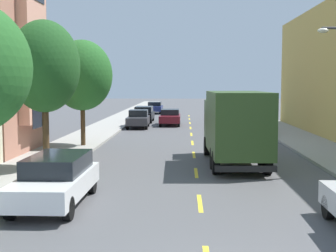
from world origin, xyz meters
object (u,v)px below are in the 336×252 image
at_px(street_tree_second, 44,67).
at_px(parked_hatchback_charcoal, 138,119).
at_px(parked_hatchback_orange, 230,112).
at_px(moving_burgundy_sedan, 170,117).
at_px(parked_wagon_white, 56,178).
at_px(street_tree_third, 82,75).
at_px(parked_wagon_teal, 239,116).
at_px(parked_wagon_black, 144,114).
at_px(parked_sedan_red, 248,124).
at_px(delivery_box_truck, 235,124).
at_px(parked_sedan_navy, 155,107).

xyz_separation_m(street_tree_second, parked_hatchback_charcoal, (2.01, 19.58, -3.67)).
bearing_deg(parked_hatchback_orange, moving_burgundy_sedan, -130.94).
bearing_deg(parked_hatchback_orange, parked_wagon_white, -103.98).
xyz_separation_m(street_tree_third, parked_wagon_teal, (10.77, 15.34, -3.38)).
xyz_separation_m(parked_wagon_black, parked_hatchback_charcoal, (0.07, -6.16, -0.05)).
height_order(street_tree_third, parked_sedan_red, street_tree_third).
height_order(street_tree_second, delivery_box_truck, street_tree_second).
bearing_deg(parked_wagon_black, parked_hatchback_charcoal, -89.36).
xyz_separation_m(parked_hatchback_orange, parked_wagon_black, (-8.69, -3.44, 0.05)).
bearing_deg(street_tree_second, parked_wagon_teal, 64.57).
height_order(parked_hatchback_orange, parked_wagon_teal, same).
height_order(parked_sedan_navy, parked_hatchback_charcoal, parked_hatchback_charcoal).
bearing_deg(parked_sedan_navy, street_tree_second, -93.18).
xyz_separation_m(street_tree_second, delivery_box_truck, (8.21, 1.66, -2.52)).
bearing_deg(street_tree_second, parked_hatchback_charcoal, 84.15).
distance_m(street_tree_second, moving_burgundy_sedan, 23.00).
distance_m(parked_wagon_black, moving_burgundy_sedan, 4.40).
distance_m(parked_wagon_white, moving_burgundy_sedan, 27.97).
distance_m(parked_wagon_teal, parked_sedan_red, 7.37).
bearing_deg(moving_burgundy_sedan, parked_hatchback_charcoal, -134.34).
height_order(street_tree_third, parked_hatchback_charcoal, street_tree_third).
xyz_separation_m(parked_hatchback_orange, parked_wagon_teal, (0.15, -6.53, 0.05)).
relative_size(street_tree_second, parked_wagon_black, 1.33).
bearing_deg(street_tree_third, parked_sedan_navy, 86.08).
relative_size(street_tree_second, parked_hatchback_charcoal, 1.55).
height_order(parked_hatchback_orange, parked_wagon_white, same).
xyz_separation_m(parked_wagon_teal, parked_wagon_white, (-8.81, -28.26, 0.00)).
xyz_separation_m(street_tree_second, parked_wagon_white, (1.96, -5.61, -3.62)).
distance_m(delivery_box_truck, parked_sedan_red, 13.89).
bearing_deg(parked_hatchback_orange, street_tree_third, -115.92).
bearing_deg(parked_sedan_red, parked_wagon_teal, 88.96).
bearing_deg(parked_hatchback_charcoal, parked_wagon_black, 90.64).
relative_size(parked_wagon_teal, parked_wagon_white, 1.00).
height_order(delivery_box_truck, parked_wagon_white, delivery_box_truck).
xyz_separation_m(parked_wagon_white, moving_burgundy_sedan, (2.64, 27.84, -0.05)).
height_order(street_tree_second, parked_hatchback_orange, street_tree_second).
xyz_separation_m(delivery_box_truck, parked_wagon_teal, (2.57, 21.00, -1.10)).
distance_m(street_tree_third, parked_wagon_black, 18.83).
bearing_deg(street_tree_third, parked_hatchback_charcoal, 80.71).
height_order(parked_hatchback_orange, parked_hatchback_charcoal, same).
bearing_deg(parked_wagon_white, parked_sedan_red, 67.45).
relative_size(street_tree_second, delivery_box_truck, 0.86).
bearing_deg(parked_sedan_red, parked_wagon_black, 129.79).
height_order(street_tree_third, moving_burgundy_sedan, street_tree_third).
bearing_deg(parked_wagon_black, parked_hatchback_orange, 21.62).
bearing_deg(parked_sedan_navy, parked_hatchback_charcoal, -90.47).
distance_m(delivery_box_truck, parked_wagon_white, 9.64).
distance_m(parked_hatchback_orange, parked_sedan_navy, 12.90).
xyz_separation_m(delivery_box_truck, parked_sedan_red, (2.43, 13.63, -1.15)).
relative_size(parked_sedan_navy, parked_sedan_red, 1.00).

